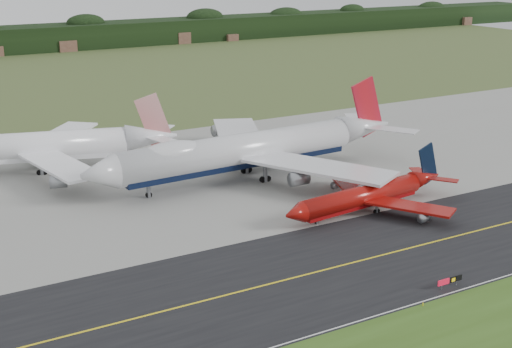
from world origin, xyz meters
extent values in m
plane|color=#3D4D24|center=(0.00, 0.00, 0.00)|extent=(600.00, 600.00, 0.00)
cube|color=black|center=(0.00, -4.00, 0.01)|extent=(400.00, 32.00, 0.02)
cube|color=gray|center=(0.00, 51.00, 0.01)|extent=(400.00, 78.00, 0.01)
cube|color=yellow|center=(0.00, -4.00, 0.03)|extent=(400.00, 0.40, 0.00)
cube|color=silver|center=(0.00, -19.50, 0.03)|extent=(400.00, 0.25, 0.00)
cylinder|color=silver|center=(7.05, 42.39, 6.81)|extent=(55.60, 9.74, 7.03)
cube|color=black|center=(7.05, 42.39, 4.52)|extent=(52.75, 7.85, 2.46)
cone|color=silver|center=(-24.04, 40.86, 6.81)|extent=(7.25, 7.36, 7.03)
cone|color=silver|center=(41.96, 44.11, 7.33)|extent=(14.93, 7.74, 7.03)
ellipsoid|color=silver|center=(-8.43, 41.62, 8.74)|extent=(14.61, 6.67, 4.48)
cube|color=silver|center=(17.41, 27.23, 5.58)|extent=(23.45, 32.35, 0.60)
cube|color=silver|center=(15.87, 58.49, 5.58)|extent=(21.07, 32.76, 0.60)
cube|color=red|center=(42.75, 44.15, 12.11)|extent=(10.11, 1.06, 14.56)
cylinder|color=gray|center=(13.07, 27.69, 3.66)|extent=(3.98, 3.14, 2.95)
cylinder|color=gray|center=(11.59, 57.60, 3.66)|extent=(3.98, 3.14, 2.95)
cylinder|color=gray|center=(20.08, 14.41, 3.66)|extent=(3.98, 3.14, 2.95)
cylinder|color=gray|center=(17.26, 71.51, 3.66)|extent=(3.98, 3.14, 2.95)
cylinder|color=black|center=(-13.95, 41.35, 0.63)|extent=(1.29, 0.63, 1.26)
cylinder|color=slate|center=(11.66, 38.75, 2.35)|extent=(1.03, 1.03, 4.70)
cylinder|color=black|center=(11.66, 38.75, 0.63)|extent=(1.29, 0.69, 1.26)
cylinder|color=slate|center=(11.28, 46.46, 2.35)|extent=(1.03, 1.03, 4.70)
cylinder|color=black|center=(11.28, 46.46, 0.63)|extent=(1.29, 0.69, 1.26)
cylinder|color=maroon|center=(18.09, 13.92, 3.15)|extent=(28.79, 7.02, 3.86)
cube|color=maroon|center=(18.09, 13.92, 1.90)|extent=(27.27, 5.90, 1.35)
cone|color=maroon|center=(2.13, 12.13, 3.15)|extent=(3.98, 4.24, 3.86)
cone|color=maroon|center=(36.01, 15.93, 3.44)|extent=(7.92, 4.68, 3.86)
cube|color=maroon|center=(23.84, 6.57, 2.47)|extent=(12.68, 16.25, 0.43)
cube|color=maroon|center=(22.07, 22.36, 2.47)|extent=(9.95, 16.71, 0.43)
cube|color=black|center=(36.55, 15.99, 6.35)|extent=(6.09, 0.99, 8.79)
cylinder|color=gray|center=(23.98, 2.76, 1.42)|extent=(2.28, 1.85, 1.62)
cylinder|color=gray|center=(21.36, 26.11, 1.42)|extent=(2.28, 1.85, 1.62)
cylinder|color=black|center=(7.31, 12.71, 0.35)|extent=(0.73, 0.39, 0.70)
cylinder|color=slate|center=(20.59, 12.06, 1.00)|extent=(0.60, 0.60, 1.99)
cylinder|color=black|center=(20.59, 12.06, 0.35)|extent=(0.73, 0.42, 0.70)
cylinder|color=slate|center=(20.12, 16.28, 1.00)|extent=(0.60, 0.60, 1.99)
cylinder|color=black|center=(20.12, 16.28, 0.35)|extent=(0.73, 0.42, 0.70)
cylinder|color=white|center=(-31.48, 71.77, 5.81)|extent=(45.01, 17.89, 6.24)
cube|color=white|center=(-31.48, 71.77, 3.78)|extent=(42.43, 15.79, 2.19)
cone|color=white|center=(-4.08, 64.27, 6.28)|extent=(13.09, 9.15, 6.24)
cube|color=white|center=(-27.28, 57.28, 4.72)|extent=(12.34, 26.75, 0.56)
cube|color=white|center=(-20.48, 82.11, 4.72)|extent=(22.85, 24.89, 0.56)
cube|color=#A60B0D|center=(-3.40, 64.09, 10.33)|extent=(8.44, 2.76, 12.41)
cylinder|color=gray|center=(-29.27, 51.44, 3.02)|extent=(3.98, 3.43, 2.62)
cylinder|color=gray|center=(-19.22, 88.15, 3.02)|extent=(3.98, 3.43, 2.62)
cylinder|color=slate|center=(-28.91, 67.51, 1.97)|extent=(1.07, 1.07, 3.94)
cylinder|color=black|center=(-28.91, 67.51, 0.56)|extent=(1.23, 0.84, 1.12)
cylinder|color=slate|center=(-27.10, 74.14, 1.97)|extent=(1.07, 1.07, 3.94)
cylinder|color=black|center=(-27.10, 74.14, 0.56)|extent=(1.23, 0.84, 1.12)
cylinder|color=slate|center=(8.64, -17.99, 0.34)|extent=(0.12, 0.12, 0.68)
cylinder|color=slate|center=(11.54, -18.01, 0.34)|extent=(0.12, 0.12, 0.68)
cube|color=#B10D25|center=(8.93, -17.99, 1.11)|extent=(2.13, 0.18, 0.87)
cube|color=black|center=(10.76, -18.00, 1.11)|extent=(0.97, 0.18, 0.87)
cube|color=black|center=(11.92, -18.01, 1.11)|extent=(1.16, 0.18, 0.87)
cylinder|color=yellow|center=(2.74, -20.50, 0.25)|extent=(0.16, 0.16, 0.50)
camera|label=1|loc=(-61.75, -86.95, 47.67)|focal=50.00mm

